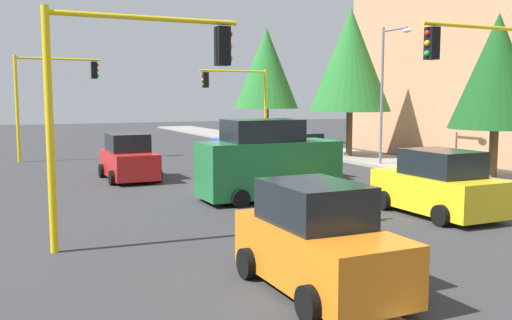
{
  "coord_description": "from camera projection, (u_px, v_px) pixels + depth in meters",
  "views": [
    {
      "loc": [
        19.29,
        -8.58,
        3.51
      ],
      "look_at": [
        0.42,
        0.15,
        1.2
      ],
      "focal_mm": 39.48,
      "sensor_mm": 36.0,
      "label": 1
    }
  ],
  "objects": [
    {
      "name": "tree_roadside_near",
      "position": [
        497.0,
        72.0,
        23.44
      ],
      "size": [
        3.84,
        3.84,
        7.01
      ],
      "color": "brown",
      "rests_on": "ground"
    },
    {
      "name": "traffic_signal_near_right",
      "position": [
        131.0,
        80.0,
        13.15
      ],
      "size": [
        0.36,
        4.59,
        5.52
      ],
      "color": "yellow",
      "rests_on": "ground"
    },
    {
      "name": "traffic_signal_near_left",
      "position": [
        489.0,
        78.0,
        17.88
      ],
      "size": [
        0.36,
        4.59,
        5.85
      ],
      "color": "yellow",
      "rests_on": "ground"
    },
    {
      "name": "car_red",
      "position": [
        129.0,
        159.0,
        24.09
      ],
      "size": [
        3.96,
        2.11,
        1.98
      ],
      "color": "red",
      "rests_on": "ground"
    },
    {
      "name": "traffic_signal_far_right",
      "position": [
        51.0,
        87.0,
        31.16
      ],
      "size": [
        0.36,
        4.59,
        5.79
      ],
      "color": "yellow",
      "rests_on": "ground"
    },
    {
      "name": "tree_roadside_far",
      "position": [
        266.0,
        68.0,
        40.94
      ],
      "size": [
        4.68,
        4.68,
        8.57
      ],
      "color": "brown",
      "rests_on": "ground"
    },
    {
      "name": "ground_plane",
      "position": [
        248.0,
        190.0,
        21.37
      ],
      "size": [
        120.0,
        120.0,
        0.0
      ],
      "primitive_type": "plane",
      "color": "#353538"
    },
    {
      "name": "car_black",
      "position": [
        296.0,
        157.0,
        24.88
      ],
      "size": [
        3.62,
        2.08,
        1.98
      ],
      "color": "black",
      "rests_on": "ground"
    },
    {
      "name": "sidewalk_kerb",
      "position": [
        388.0,
        162.0,
        30.25
      ],
      "size": [
        80.0,
        4.0,
        0.15
      ],
      "primitive_type": "cube",
      "color": "gray",
      "rests_on": "ground"
    },
    {
      "name": "street_lamp_curbside",
      "position": [
        387.0,
        81.0,
        27.98
      ],
      "size": [
        2.15,
        0.28,
        7.0
      ],
      "color": "slate",
      "rests_on": "ground"
    },
    {
      "name": "traffic_signal_far_left",
      "position": [
        239.0,
        93.0,
        35.93
      ],
      "size": [
        0.36,
        4.59,
        5.33
      ],
      "color": "yellow",
      "rests_on": "ground"
    },
    {
      "name": "lane_arrow_near",
      "position": [
        360.0,
        301.0,
        9.73
      ],
      "size": [
        2.4,
        1.1,
        1.1
      ],
      "color": "silver",
      "rests_on": "ground"
    },
    {
      "name": "tree_roadside_mid",
      "position": [
        351.0,
        60.0,
        32.13
      ],
      "size": [
        4.67,
        4.67,
        8.56
      ],
      "color": "brown",
      "rests_on": "ground"
    },
    {
      "name": "car_blue",
      "position": [
        238.0,
        146.0,
        30.66
      ],
      "size": [
        3.84,
        2.07,
        1.98
      ],
      "color": "blue",
      "rests_on": "ground"
    },
    {
      "name": "delivery_van_green",
      "position": [
        268.0,
        163.0,
        19.36
      ],
      "size": [
        2.22,
        4.8,
        2.77
      ],
      "color": "#1E7238",
      "rests_on": "ground"
    },
    {
      "name": "car_yellow",
      "position": [
        437.0,
        185.0,
        16.79
      ],
      "size": [
        4.06,
        2.12,
        1.98
      ],
      "color": "yellow",
      "rests_on": "ground"
    },
    {
      "name": "car_orange",
      "position": [
        318.0,
        242.0,
        10.22
      ],
      "size": [
        3.86,
        2.01,
        1.98
      ],
      "color": "orange",
      "rests_on": "ground"
    }
  ]
}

